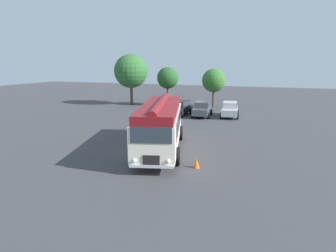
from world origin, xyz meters
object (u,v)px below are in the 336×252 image
(car_near_left, at_px, (180,108))
(car_mid_right, at_px, (230,109))
(vintage_bus, at_px, (160,123))
(traffic_cone, at_px, (196,163))
(car_mid_left, at_px, (202,109))

(car_near_left, relative_size, car_mid_right, 1.00)
(vintage_bus, bearing_deg, traffic_cone, -39.11)
(car_near_left, xyz_separation_m, traffic_cone, (6.36, -16.64, -0.57))
(vintage_bus, relative_size, traffic_cone, 18.86)
(car_mid_left, bearing_deg, traffic_cone, -77.37)
(car_mid_right, bearing_deg, car_near_left, -172.13)
(vintage_bus, distance_m, car_mid_left, 14.06)
(traffic_cone, bearing_deg, car_mid_left, 102.63)
(car_mid_right, xyz_separation_m, traffic_cone, (0.76, -17.41, -0.57))
(vintage_bus, distance_m, car_mid_right, 15.00)
(vintage_bus, distance_m, car_near_left, 14.35)
(car_mid_left, bearing_deg, vintage_bus, -88.11)
(car_near_left, distance_m, car_mid_left, 2.63)
(car_mid_left, xyz_separation_m, car_mid_right, (2.97, 0.73, 0.00))
(car_near_left, height_order, car_mid_right, same)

